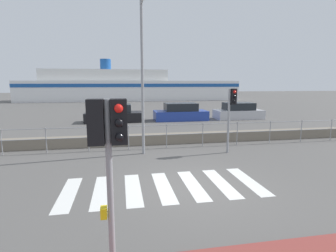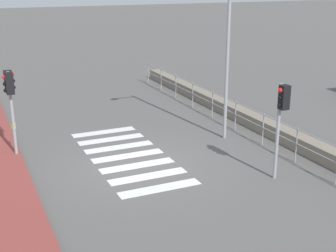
% 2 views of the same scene
% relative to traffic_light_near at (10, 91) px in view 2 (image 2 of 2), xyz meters
% --- Properties ---
extents(ground_plane, '(160.00, 160.00, 0.00)m').
position_rel_traffic_light_near_xyz_m(ground_plane, '(2.31, 3.34, -2.21)').
color(ground_plane, '#565451').
extents(crosswalk, '(5.85, 2.40, 0.01)m').
position_rel_traffic_light_near_xyz_m(crosswalk, '(1.39, 3.34, -2.21)').
color(crosswalk, silver).
rests_on(crosswalk, ground_plane).
extents(seawall, '(23.79, 0.55, 0.50)m').
position_rel_traffic_light_near_xyz_m(seawall, '(2.31, 8.87, -1.96)').
color(seawall, slate).
rests_on(seawall, ground_plane).
extents(harbor_fence, '(21.45, 0.04, 1.15)m').
position_rel_traffic_light_near_xyz_m(harbor_fence, '(2.31, 8.00, -1.46)').
color(harbor_fence, gray).
rests_on(harbor_fence, ground_plane).
extents(traffic_light_near, '(0.58, 0.41, 2.83)m').
position_rel_traffic_light_near_xyz_m(traffic_light_near, '(0.00, 0.00, 0.00)').
color(traffic_light_near, gray).
rests_on(traffic_light_near, ground_plane).
extents(traffic_light_far, '(0.34, 0.32, 2.81)m').
position_rel_traffic_light_near_xyz_m(traffic_light_far, '(4.92, 6.65, -0.14)').
color(traffic_light_far, gray).
rests_on(traffic_light_far, ground_plane).
extents(streetlamp, '(0.32, 1.29, 6.32)m').
position_rel_traffic_light_near_xyz_m(streetlamp, '(1.14, 6.93, 1.70)').
color(streetlamp, gray).
rests_on(streetlamp, ground_plane).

